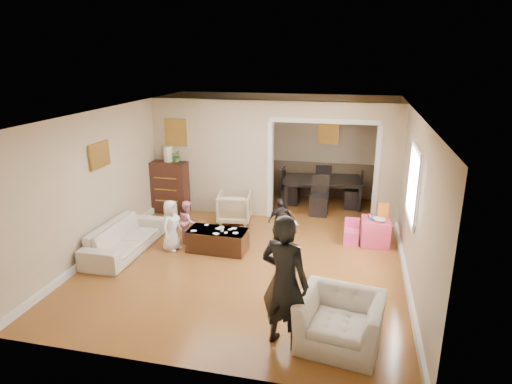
% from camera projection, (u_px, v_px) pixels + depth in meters
% --- Properties ---
extents(floor, '(7.00, 7.00, 0.00)m').
position_uv_depth(floor, '(254.00, 247.00, 8.47)').
color(floor, '#A2652A').
rests_on(floor, ground).
extents(partition_left, '(2.75, 0.18, 2.60)m').
position_uv_depth(partition_left, '(213.00, 157.00, 10.05)').
color(partition_left, '#C1AA8D').
rests_on(partition_left, ground).
extents(partition_right, '(0.55, 0.18, 2.60)m').
position_uv_depth(partition_right, '(389.00, 166.00, 9.23)').
color(partition_right, '#C1AA8D').
rests_on(partition_right, ground).
extents(partition_header, '(2.22, 0.18, 0.35)m').
position_uv_depth(partition_header, '(325.00, 110.00, 9.19)').
color(partition_header, '#C1AA8D').
rests_on(partition_header, partition_right).
extents(window_pane, '(0.03, 0.95, 1.10)m').
position_uv_depth(window_pane, '(414.00, 185.00, 7.05)').
color(window_pane, white).
rests_on(window_pane, ground).
extents(framed_art_partition, '(0.45, 0.03, 0.55)m').
position_uv_depth(framed_art_partition, '(176.00, 132.00, 9.97)').
color(framed_art_partition, brown).
rests_on(framed_art_partition, partition_left).
extents(framed_art_sofa_wall, '(0.03, 0.55, 0.40)m').
position_uv_depth(framed_art_sofa_wall, '(99.00, 155.00, 7.96)').
color(framed_art_sofa_wall, brown).
extents(framed_art_alcove, '(0.45, 0.03, 0.55)m').
position_uv_depth(framed_art_alcove, '(329.00, 132.00, 10.93)').
color(framed_art_alcove, brown).
extents(sofa, '(0.77, 1.91, 0.55)m').
position_uv_depth(sofa, '(124.00, 238.00, 8.20)').
color(sofa, silver).
rests_on(sofa, ground).
extents(armchair_back, '(0.79, 0.81, 0.65)m').
position_uv_depth(armchair_back, '(234.00, 207.00, 9.69)').
color(armchair_back, '#C6B28A').
rests_on(armchair_back, ground).
extents(armchair_front, '(1.17, 1.06, 0.67)m').
position_uv_depth(armchair_front, '(340.00, 321.00, 5.55)').
color(armchair_front, silver).
rests_on(armchair_front, ground).
extents(dresser, '(0.87, 0.49, 1.19)m').
position_uv_depth(dresser, '(170.00, 186.00, 10.27)').
color(dresser, '#361710').
rests_on(dresser, ground).
extents(table_lamp, '(0.22, 0.22, 0.36)m').
position_uv_depth(table_lamp, '(168.00, 154.00, 10.04)').
color(table_lamp, beige).
rests_on(table_lamp, dresser).
extents(potted_plant, '(0.25, 0.22, 0.28)m').
position_uv_depth(potted_plant, '(177.00, 156.00, 10.00)').
color(potted_plant, '#406F31').
rests_on(potted_plant, dresser).
extents(coffee_table, '(1.11, 0.58, 0.41)m').
position_uv_depth(coffee_table, '(218.00, 240.00, 8.28)').
color(coffee_table, '#341B10').
rests_on(coffee_table, ground).
extents(coffee_cup, '(0.11, 0.11, 0.09)m').
position_uv_depth(coffee_cup, '(222.00, 229.00, 8.14)').
color(coffee_cup, white).
rests_on(coffee_cup, coffee_table).
extents(play_table, '(0.55, 0.55, 0.51)m').
position_uv_depth(play_table, '(375.00, 232.00, 8.55)').
color(play_table, '#E83D6D').
rests_on(play_table, ground).
extents(cereal_box, '(0.20, 0.08, 0.30)m').
position_uv_depth(cereal_box, '(383.00, 211.00, 8.49)').
color(cereal_box, gold).
rests_on(cereal_box, play_table).
extents(cyan_cup, '(0.08, 0.08, 0.08)m').
position_uv_depth(cyan_cup, '(371.00, 218.00, 8.44)').
color(cyan_cup, teal).
rests_on(cyan_cup, play_table).
extents(toy_block, '(0.10, 0.09, 0.05)m').
position_uv_depth(toy_block, '(370.00, 215.00, 8.60)').
color(toy_block, red).
rests_on(toy_block, play_table).
extents(play_bowl, '(0.24, 0.24, 0.06)m').
position_uv_depth(play_bowl, '(379.00, 220.00, 8.34)').
color(play_bowl, silver).
rests_on(play_bowl, play_table).
extents(dining_table, '(2.03, 1.34, 0.67)m').
position_uv_depth(dining_table, '(321.00, 193.00, 10.69)').
color(dining_table, black).
rests_on(dining_table, ground).
extents(adult_person, '(0.75, 0.62, 1.76)m').
position_uv_depth(adult_person, '(285.00, 282.00, 5.40)').
color(adult_person, black).
rests_on(adult_person, ground).
extents(child_kneel_a, '(0.40, 0.53, 0.97)m').
position_uv_depth(child_kneel_a, '(171.00, 225.00, 8.24)').
color(child_kneel_a, white).
rests_on(child_kneel_a, ground).
extents(child_kneel_b, '(0.42, 0.48, 0.83)m').
position_uv_depth(child_kneel_b, '(188.00, 221.00, 8.65)').
color(child_kneel_b, pink).
rests_on(child_kneel_b, ground).
extents(child_toddler, '(0.53, 0.48, 0.87)m').
position_uv_depth(child_toddler, '(280.00, 219.00, 8.69)').
color(child_toddler, black).
rests_on(child_toddler, ground).
extents(craft_papers, '(0.89, 0.49, 0.00)m').
position_uv_depth(craft_papers, '(219.00, 230.00, 8.21)').
color(craft_papers, white).
rests_on(craft_papers, coffee_table).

